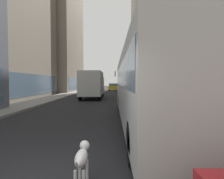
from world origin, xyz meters
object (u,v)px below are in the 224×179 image
object	(u,v)px
car_white_van	(122,88)
pedestrian_in_coat	(207,98)
transit_bus	(149,85)
box_truck	(93,84)
car_yellow_taxi	(113,87)
car_silver_sedan	(129,93)
dalmatian_dog	(82,157)

from	to	relation	value
car_white_van	pedestrian_in_coat	xyz separation A→B (m)	(3.48, -23.33, 0.19)
transit_bus	box_truck	xyz separation A→B (m)	(-4.00, 13.13, -0.11)
pedestrian_in_coat	car_yellow_taxi	bearing A→B (deg)	99.45
car_silver_sedan	car_white_van	size ratio (longest dim) A/B	1.13
transit_bus	car_white_van	size ratio (longest dim) A/B	2.79
transit_bus	car_silver_sedan	xyz separation A→B (m)	(0.00, 10.35, -0.95)
car_silver_sedan	dalmatian_dog	xyz separation A→B (m)	(-2.18, -15.33, -0.31)
car_yellow_taxi	box_truck	bearing A→B (deg)	-97.20
transit_bus	dalmatian_dog	bearing A→B (deg)	-113.68
car_yellow_taxi	car_white_van	xyz separation A→B (m)	(1.60, -7.17, -0.00)
transit_bus	box_truck	size ratio (longest dim) A/B	1.54
transit_bus	car_white_van	xyz separation A→B (m)	(0.00, 24.96, -0.96)
box_truck	dalmatian_dog	distance (m)	18.23
transit_bus	car_silver_sedan	distance (m)	10.39
car_silver_sedan	box_truck	world-z (taller)	box_truck
transit_bus	car_white_van	bearing A→B (deg)	90.00
car_silver_sedan	dalmatian_dog	bearing A→B (deg)	-98.11
car_white_van	box_truck	bearing A→B (deg)	-108.67
car_yellow_taxi	dalmatian_dog	world-z (taller)	car_yellow_taxi
car_silver_sedan	car_yellow_taxi	bearing A→B (deg)	94.20
car_silver_sedan	car_white_van	bearing A→B (deg)	90.00
box_truck	pedestrian_in_coat	bearing A→B (deg)	-56.95
car_silver_sedan	car_yellow_taxi	world-z (taller)	same
dalmatian_dog	transit_bus	bearing A→B (deg)	66.32
car_silver_sedan	box_truck	xyz separation A→B (m)	(-4.00, 2.78, 0.84)
car_silver_sedan	car_white_van	world-z (taller)	same
transit_bus	car_yellow_taxi	bearing A→B (deg)	92.85
box_truck	car_yellow_taxi	bearing A→B (deg)	82.80
box_truck	dalmatian_dog	bearing A→B (deg)	-84.27
car_yellow_taxi	pedestrian_in_coat	size ratio (longest dim) A/B	2.42
car_silver_sedan	transit_bus	bearing A→B (deg)	-90.00
car_silver_sedan	box_truck	size ratio (longest dim) A/B	0.62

